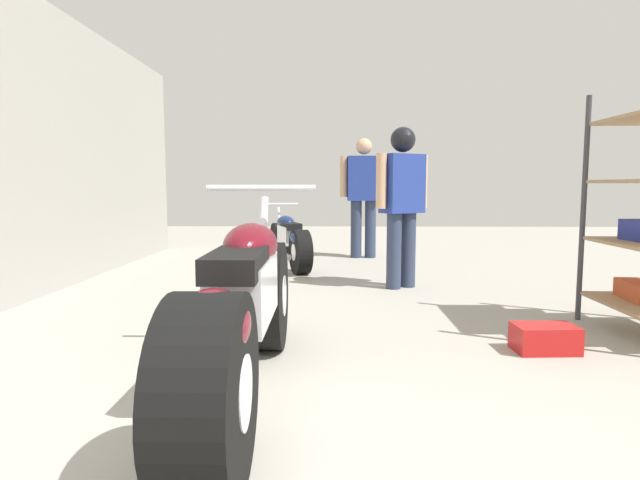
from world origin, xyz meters
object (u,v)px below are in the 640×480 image
motorcycle_maroon_cruiser (243,314)px  mechanic_in_blue (364,191)px  motorcycle_black_naked (289,241)px  mechanic_with_helmet (402,192)px  red_toolbox (545,338)px

motorcycle_maroon_cruiser → mechanic_in_blue: mechanic_in_blue is taller
motorcycle_black_naked → motorcycle_maroon_cruiser: bearing=-88.4°
motorcycle_black_naked → mechanic_in_blue: 1.49m
motorcycle_maroon_cruiser → mechanic_with_helmet: size_ratio=1.38×
motorcycle_maroon_cruiser → motorcycle_black_naked: bearing=91.6°
red_toolbox → motorcycle_black_naked: bearing=119.2°
mechanic_in_blue → red_toolbox: size_ratio=4.52×
mechanic_in_blue → mechanic_with_helmet: bearing=-83.6°
mechanic_in_blue → motorcycle_black_naked: bearing=-137.9°
motorcycle_maroon_cruiser → motorcycle_black_naked: (-0.11, 4.17, -0.09)m
mechanic_with_helmet → motorcycle_black_naked: bearing=133.3°
motorcycle_black_naked → mechanic_with_helmet: bearing=-46.7°
mechanic_with_helmet → red_toolbox: bearing=-72.8°
red_toolbox → mechanic_in_blue: bearing=101.7°
mechanic_in_blue → mechanic_with_helmet: size_ratio=1.06×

